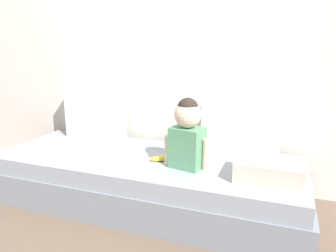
% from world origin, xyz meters
% --- Properties ---
extents(ground_plane, '(12.00, 12.00, 0.00)m').
position_xyz_m(ground_plane, '(0.00, 0.00, 0.00)').
color(ground_plane, brown).
extents(back_wall, '(5.48, 0.10, 2.23)m').
position_xyz_m(back_wall, '(0.00, 0.55, 1.11)').
color(back_wall, silver).
rests_on(back_wall, ground).
extents(couch, '(2.28, 0.83, 0.36)m').
position_xyz_m(couch, '(0.00, 0.00, 0.18)').
color(couch, gray).
rests_on(couch, ground).
extents(throw_pillow_left, '(0.52, 0.16, 0.53)m').
position_xyz_m(throw_pillow_left, '(-0.63, 0.32, 0.63)').
color(throw_pillow_left, silver).
rests_on(throw_pillow_left, couch).
extents(throw_pillow_right, '(0.57, 0.16, 0.47)m').
position_xyz_m(throw_pillow_right, '(0.63, 0.32, 0.60)').
color(throw_pillow_right, silver).
rests_on(throw_pillow_right, couch).
extents(toddler, '(0.32, 0.20, 0.47)m').
position_xyz_m(toddler, '(0.33, -0.08, 0.60)').
color(toddler, '#568E66').
rests_on(toddler, couch).
extents(banana, '(0.17, 0.13, 0.04)m').
position_xyz_m(banana, '(0.13, -0.04, 0.38)').
color(banana, yellow).
rests_on(banana, couch).
extents(folded_blanket, '(0.40, 0.28, 0.12)m').
position_xyz_m(folded_blanket, '(0.86, -0.10, 0.42)').
color(folded_blanket, beige).
rests_on(folded_blanket, couch).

